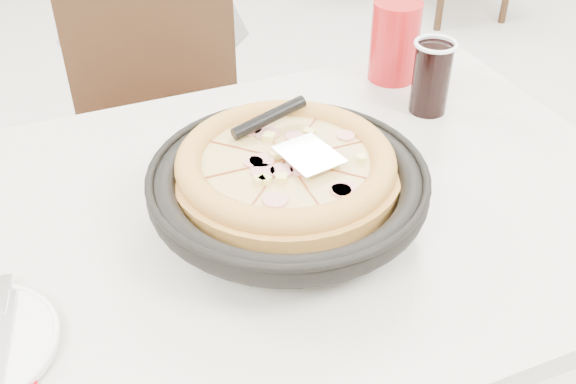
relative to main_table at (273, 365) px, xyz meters
name	(u,v)px	position (x,y,z in m)	size (l,w,h in m)	color
main_table	(273,365)	(0.00, 0.00, 0.00)	(1.20, 0.80, 0.75)	silver
chair_far	(177,156)	(-0.01, 0.60, 0.10)	(0.42, 0.42, 0.95)	black
trivet	(271,200)	(0.00, 0.00, 0.39)	(0.12, 0.12, 0.04)	black
pizza_pan	(288,196)	(0.02, -0.03, 0.42)	(0.34, 0.34, 0.01)	black
pizza	(286,171)	(0.03, 0.00, 0.44)	(0.35, 0.35, 0.02)	gold
pizza_server	(309,154)	(0.06, -0.01, 0.47)	(0.07, 0.09, 0.00)	silver
fork	(3,335)	(-0.39, -0.13, 0.39)	(0.01, 0.15, 0.00)	silver
cola_glass	(431,79)	(0.38, 0.16, 0.44)	(0.07, 0.07, 0.13)	black
red_cup	(395,41)	(0.39, 0.31, 0.45)	(0.10, 0.10, 0.16)	#AE1417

